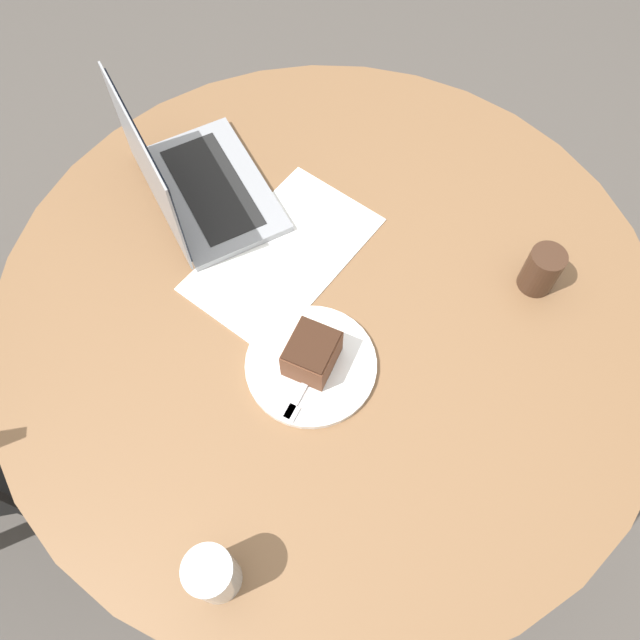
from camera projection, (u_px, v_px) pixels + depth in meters
The scene contains 9 objects.
ground_plane at pixel (325, 429), 1.83m from camera, with size 12.00×12.00×0.00m, color #4C4742.
dining_table at pixel (328, 333), 1.28m from camera, with size 1.23×1.23×0.78m.
paper_document at pixel (283, 254), 1.19m from camera, with size 0.43×0.36×0.00m.
plate at pixel (311, 365), 1.08m from camera, with size 0.23×0.23×0.01m.
cake_slice at pixel (312, 353), 1.04m from camera, with size 0.12×0.12×0.07m.
fork at pixel (304, 385), 1.05m from camera, with size 0.15×0.12×0.00m.
coffee_glass at pixel (542, 270), 1.12m from camera, with size 0.06×0.06×0.09m.
water_glass at pixel (213, 574), 0.87m from camera, with size 0.07×0.07×0.11m.
laptop at pixel (194, 184), 1.21m from camera, with size 0.22×0.33×0.24m.
Camera 1 is at (-0.26, -0.51, 1.77)m, focal length 35.00 mm.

